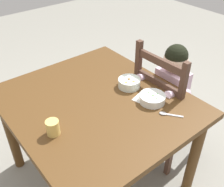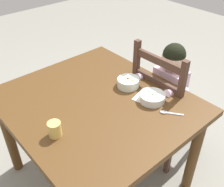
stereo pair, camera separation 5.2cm
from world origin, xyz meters
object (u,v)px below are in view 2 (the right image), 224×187
object	(u,v)px
dining_chair	(165,106)
spoon	(167,113)
dining_table	(97,114)
bowl_of_peas	(152,97)
bowl_of_carrots	(128,82)
drinking_cup	(55,129)
child_figure	(167,87)

from	to	relation	value
dining_chair	spoon	distance (m)	0.48
dining_table	bowl_of_peas	world-z (taller)	bowl_of_peas
dining_chair	bowl_of_peas	size ratio (longest dim) A/B	6.20
dining_table	spoon	distance (m)	0.45
dining_chair	bowl_of_carrots	size ratio (longest dim) A/B	6.77
spoon	drinking_cup	world-z (taller)	drinking_cup
dining_table	drinking_cup	bearing A→B (deg)	-74.74
dining_chair	bowl_of_carrots	world-z (taller)	dining_chair
bowl_of_peas	drinking_cup	xyz separation A→B (m)	(-0.13, -0.60, 0.02)
dining_table	bowl_of_carrots	xyz separation A→B (m)	(0.02, 0.26, 0.13)
bowl_of_peas	dining_chair	bearing A→B (deg)	109.23
bowl_of_carrots	drinking_cup	distance (m)	0.61
dining_chair	drinking_cup	bearing A→B (deg)	-91.68
drinking_cup	dining_chair	bearing A→B (deg)	88.32
bowl_of_carrots	drinking_cup	bearing A→B (deg)	-82.54
dining_chair	bowl_of_peas	world-z (taller)	dining_chair
bowl_of_carrots	child_figure	bearing A→B (deg)	70.29
bowl_of_peas	spoon	size ratio (longest dim) A/B	1.29
dining_table	dining_chair	world-z (taller)	dining_chair
child_figure	spoon	world-z (taller)	child_figure
child_figure	bowl_of_carrots	bearing A→B (deg)	-109.71
dining_table	bowl_of_peas	xyz separation A→B (m)	(0.22, 0.26, 0.13)
dining_table	bowl_of_carrots	bearing A→B (deg)	86.68
spoon	drinking_cup	xyz separation A→B (m)	(-0.27, -0.58, 0.04)
bowl_of_peas	dining_table	bearing A→B (deg)	-130.88
dining_table	bowl_of_peas	distance (m)	0.37
child_figure	spoon	bearing A→B (deg)	-52.29
bowl_of_carrots	spoon	world-z (taller)	bowl_of_carrots
dining_table	spoon	world-z (taller)	spoon
dining_chair	child_figure	bearing A→B (deg)	-99.19
child_figure	bowl_of_carrots	xyz separation A→B (m)	(-0.10, -0.29, 0.12)
bowl_of_peas	drinking_cup	bearing A→B (deg)	-102.18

